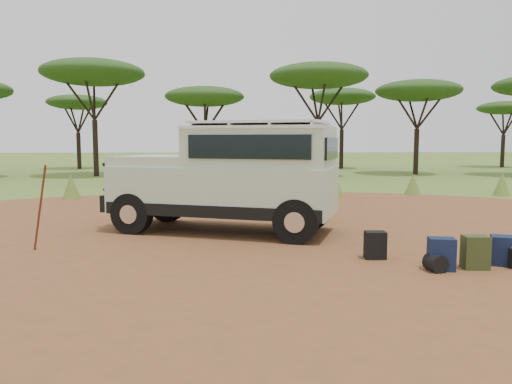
{
  "coord_description": "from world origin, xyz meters",
  "views": [
    {
      "loc": [
        -0.62,
        -8.68,
        1.99
      ],
      "look_at": [
        -0.15,
        0.75,
        1.0
      ],
      "focal_mm": 35.0,
      "sensor_mm": 36.0,
      "label": 1
    }
  ],
  "objects_px": {
    "duffel_navy": "(505,251)",
    "backpack_black": "(375,245)",
    "safari_vehicle": "(231,179)",
    "backpack_navy": "(441,254)",
    "backpack_olive": "(475,252)",
    "walking_staff": "(40,208)"
  },
  "relations": [
    {
      "from": "duffel_navy",
      "to": "backpack_black",
      "type": "bearing_deg",
      "value": -174.37
    },
    {
      "from": "safari_vehicle",
      "to": "backpack_navy",
      "type": "bearing_deg",
      "value": -27.16
    },
    {
      "from": "backpack_navy",
      "to": "backpack_olive",
      "type": "distance_m",
      "value": 0.56
    },
    {
      "from": "walking_staff",
      "to": "safari_vehicle",
      "type": "bearing_deg",
      "value": -21.78
    },
    {
      "from": "safari_vehicle",
      "to": "walking_staff",
      "type": "xyz_separation_m",
      "value": [
        -3.38,
        -1.79,
        -0.36
      ]
    },
    {
      "from": "backpack_navy",
      "to": "backpack_olive",
      "type": "bearing_deg",
      "value": 15.6
    },
    {
      "from": "backpack_black",
      "to": "duffel_navy",
      "type": "distance_m",
      "value": 2.01
    },
    {
      "from": "walking_staff",
      "to": "backpack_navy",
      "type": "bearing_deg",
      "value": -63.3
    },
    {
      "from": "backpack_black",
      "to": "backpack_olive",
      "type": "bearing_deg",
      "value": -25.37
    },
    {
      "from": "safari_vehicle",
      "to": "walking_staff",
      "type": "height_order",
      "value": "safari_vehicle"
    },
    {
      "from": "safari_vehicle",
      "to": "backpack_olive",
      "type": "xyz_separation_m",
      "value": [
        3.76,
        -3.34,
        -0.88
      ]
    },
    {
      "from": "safari_vehicle",
      "to": "backpack_navy",
      "type": "xyz_separation_m",
      "value": [
        3.2,
        -3.39,
        -0.89
      ]
    },
    {
      "from": "safari_vehicle",
      "to": "walking_staff",
      "type": "relative_size",
      "value": 3.18
    },
    {
      "from": "duffel_navy",
      "to": "backpack_navy",
      "type": "bearing_deg",
      "value": -146.84
    },
    {
      "from": "safari_vehicle",
      "to": "walking_staff",
      "type": "bearing_deg",
      "value": -132.71
    },
    {
      "from": "backpack_navy",
      "to": "safari_vehicle",
      "type": "bearing_deg",
      "value": 143.85
    },
    {
      "from": "walking_staff",
      "to": "backpack_olive",
      "type": "height_order",
      "value": "walking_staff"
    },
    {
      "from": "safari_vehicle",
      "to": "duffel_navy",
      "type": "distance_m",
      "value": 5.44
    },
    {
      "from": "safari_vehicle",
      "to": "duffel_navy",
      "type": "xyz_separation_m",
      "value": [
        4.34,
        -3.14,
        -0.91
      ]
    },
    {
      "from": "safari_vehicle",
      "to": "backpack_olive",
      "type": "height_order",
      "value": "safari_vehicle"
    },
    {
      "from": "safari_vehicle",
      "to": "backpack_black",
      "type": "height_order",
      "value": "safari_vehicle"
    },
    {
      "from": "safari_vehicle",
      "to": "backpack_navy",
      "type": "distance_m",
      "value": 4.75
    }
  ]
}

